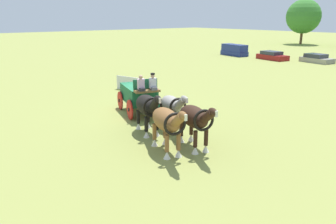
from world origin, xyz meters
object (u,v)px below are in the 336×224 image
at_px(show_wagon, 139,95).
at_px(parked_vehicle_a, 234,50).
at_px(draft_horse_lead_off, 167,122).
at_px(draft_horse_lead_near, 195,119).
at_px(parked_vehicle_c, 316,59).
at_px(draft_horse_rear_off, 148,107).
at_px(parked_vehicle_b, 272,56).
at_px(draft_horse_rear_near, 172,106).

distance_m(show_wagon, parked_vehicle_a, 32.60).
distance_m(show_wagon, draft_horse_lead_off, 6.23).
relative_size(draft_horse_lead_near, parked_vehicle_c, 0.74).
bearing_deg(parked_vehicle_c, draft_horse_lead_off, -72.54).
relative_size(draft_horse_rear_off, draft_horse_lead_off, 0.93).
distance_m(show_wagon, parked_vehicle_c, 30.65).
bearing_deg(draft_horse_rear_off, draft_horse_lead_off, -17.74).
distance_m(draft_horse_rear_off, parked_vehicle_c, 32.97).
bearing_deg(parked_vehicle_b, parked_vehicle_c, 19.99).
height_order(show_wagon, parked_vehicle_c, show_wagon).
bearing_deg(parked_vehicle_b, draft_horse_lead_near, -61.80).
height_order(draft_horse_lead_near, parked_vehicle_a, draft_horse_lead_near).
bearing_deg(draft_horse_rear_near, parked_vehicle_a, 124.65).
xyz_separation_m(show_wagon, parked_vehicle_c, (-4.62, 30.30, -0.67)).
relative_size(draft_horse_rear_near, parked_vehicle_b, 0.65).
height_order(parked_vehicle_a, parked_vehicle_c, parked_vehicle_a).
relative_size(draft_horse_lead_off, parked_vehicle_b, 0.71).
xyz_separation_m(draft_horse_lead_near, draft_horse_lead_off, (-0.40, -1.24, 0.01)).
bearing_deg(draft_horse_lead_near, parked_vehicle_c, 108.75).
distance_m(draft_horse_lead_near, draft_horse_lead_off, 1.30).
height_order(draft_horse_rear_off, draft_horse_lead_off, draft_horse_rear_off).
bearing_deg(draft_horse_lead_near, draft_horse_rear_near, 162.26).
bearing_deg(draft_horse_lead_off, draft_horse_rear_near, 135.54).
distance_m(draft_horse_rear_off, draft_horse_lead_near, 2.91).
relative_size(show_wagon, parked_vehicle_b, 1.30).
height_order(draft_horse_lead_near, parked_vehicle_c, draft_horse_lead_near).
bearing_deg(draft_horse_lead_off, draft_horse_rear_off, 162.26).
distance_m(draft_horse_rear_near, draft_horse_lead_near, 2.59).
bearing_deg(draft_horse_lead_near, parked_vehicle_a, 127.09).
bearing_deg(parked_vehicle_b, parked_vehicle_a, -178.77).
xyz_separation_m(draft_horse_lead_near, parked_vehicle_b, (-15.91, 29.67, -0.89)).
bearing_deg(draft_horse_lead_near, draft_horse_rear_off, -171.23).
bearing_deg(parked_vehicle_b, draft_horse_rear_near, -65.04).
relative_size(draft_horse_rear_near, draft_horse_rear_off, 0.99).
bearing_deg(show_wagon, draft_horse_rear_near, -7.52).
distance_m(draft_horse_rear_off, draft_horse_lead_off, 2.60).
height_order(draft_horse_rear_near, parked_vehicle_a, draft_horse_rear_near).
bearing_deg(parked_vehicle_c, show_wagon, -81.33).
xyz_separation_m(show_wagon, draft_horse_lead_near, (6.09, -1.27, 0.23)).
xyz_separation_m(draft_horse_rear_near, parked_vehicle_c, (-8.25, 30.78, -0.82)).
height_order(draft_horse_rear_off, draft_horse_lead_near, draft_horse_rear_off).
bearing_deg(parked_vehicle_a, parked_vehicle_b, 1.23).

